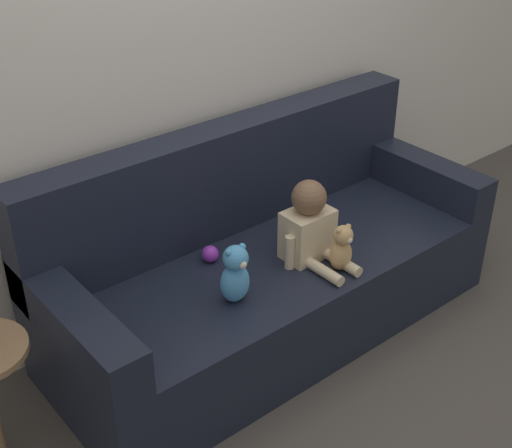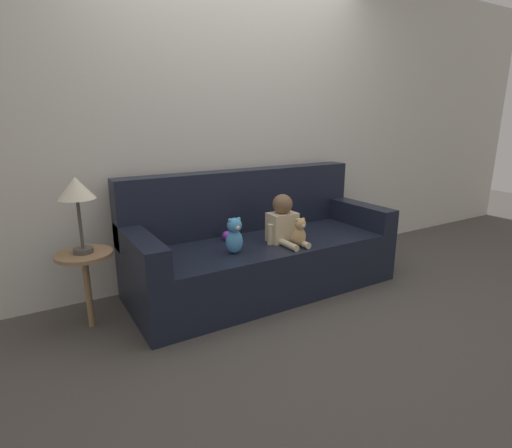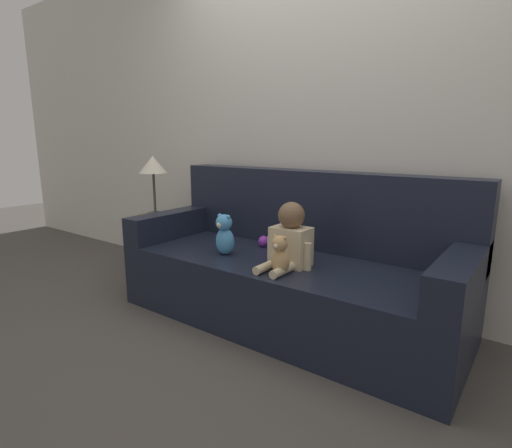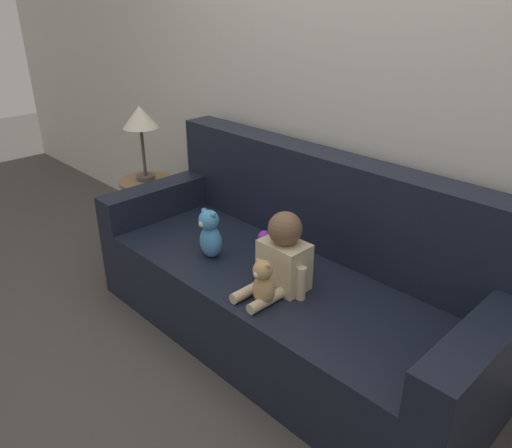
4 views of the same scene
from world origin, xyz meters
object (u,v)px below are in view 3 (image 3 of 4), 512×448
at_px(couch, 291,270).
at_px(teddy_bear_brown, 280,255).
at_px(side_table, 154,188).
at_px(toy_ball, 264,241).
at_px(person_baby, 290,239).
at_px(plush_toy_side, 225,235).

height_order(couch, teddy_bear_brown, couch).
bearing_deg(teddy_bear_brown, side_table, 166.23).
distance_m(couch, toy_ball, 0.29).
bearing_deg(person_baby, couch, 118.18).
height_order(person_baby, plush_toy_side, person_baby).
bearing_deg(person_baby, teddy_bear_brown, -76.31).
height_order(teddy_bear_brown, plush_toy_side, plush_toy_side).
distance_m(couch, side_table, 1.36).
xyz_separation_m(couch, person_baby, (0.10, -0.18, 0.25)).
relative_size(person_baby, toy_ball, 4.93).
distance_m(plush_toy_side, toy_ball, 0.32).
bearing_deg(plush_toy_side, side_table, 165.74).
distance_m(couch, plush_toy_side, 0.47).
bearing_deg(teddy_bear_brown, person_baby, 103.69).
bearing_deg(couch, plush_toy_side, -146.24).
bearing_deg(person_baby, side_table, 172.10).
height_order(couch, plush_toy_side, couch).
bearing_deg(toy_ball, couch, -13.65).
relative_size(couch, toy_ball, 28.04).
relative_size(plush_toy_side, toy_ball, 3.47).
bearing_deg(person_baby, toy_ball, 145.22).
xyz_separation_m(teddy_bear_brown, plush_toy_side, (-0.48, 0.11, 0.02)).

